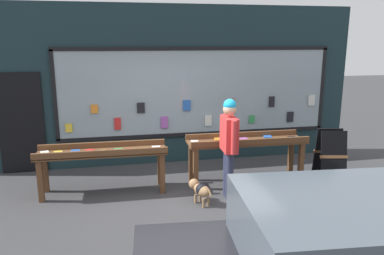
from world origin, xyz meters
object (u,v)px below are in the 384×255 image
(small_dog, at_px, (200,189))
(person_browsing, at_px, (229,140))
(display_table_right, at_px, (246,145))
(display_table_left, at_px, (103,156))
(sandwich_board_sign, at_px, (330,154))

(small_dog, bearing_deg, person_browsing, -94.24)
(display_table_right, bearing_deg, person_browsing, -131.09)
(display_table_right, relative_size, small_dog, 4.27)
(display_table_left, xyz_separation_m, person_browsing, (2.16, -0.64, 0.34))
(person_browsing, distance_m, sandwich_board_sign, 2.38)
(display_table_right, bearing_deg, small_dog, -142.74)
(display_table_left, relative_size, sandwich_board_sign, 2.30)
(person_browsing, relative_size, sandwich_board_sign, 1.76)
(person_browsing, relative_size, small_dog, 3.26)
(display_table_right, xyz_separation_m, sandwich_board_sign, (1.71, -0.17, -0.23))
(person_browsing, xyz_separation_m, sandwich_board_sign, (2.27, 0.47, -0.54))
(display_table_right, height_order, sandwich_board_sign, sandwich_board_sign)
(display_table_left, bearing_deg, small_dog, -27.45)
(display_table_left, xyz_separation_m, small_dog, (1.61, -0.84, -0.44))
(display_table_left, bearing_deg, person_browsing, -16.38)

